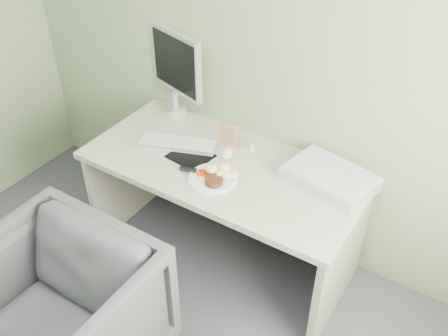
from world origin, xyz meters
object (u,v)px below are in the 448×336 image
Objects in this scene: desk at (223,190)px; scanner at (330,178)px; monitor at (175,69)px; desk_chair at (57,320)px; plate at (213,179)px.

desk is 0.63m from scanner.
monitor is 1.58m from desk_chair.
desk_chair is at bearing -106.07° from plate.
desk is 0.24m from plate.
scanner is 0.82× the size of monitor.
plate is at bearing -21.70° from monitor.
desk is at bearing -152.17° from scanner.
monitor is at bearing 102.17° from desk_chair.
plate is at bearing 74.05° from desk_chair.
desk_chair is at bearing -61.00° from monitor.
monitor is (-0.55, 0.31, 0.50)m from desk.
scanner reaches higher than desk_chair.
desk_chair reaches higher than plate.
scanner is 0.54× the size of desk_chair.
plate is 0.80m from monitor.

